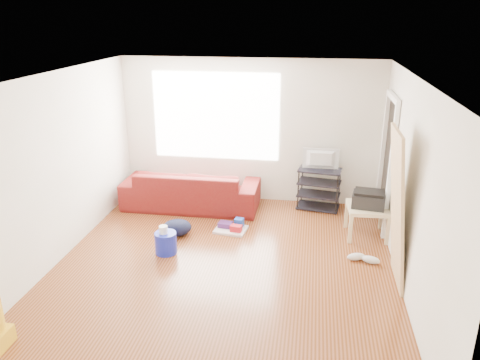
% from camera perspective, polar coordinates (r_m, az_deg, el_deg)
% --- Properties ---
extents(room, '(4.51, 5.01, 2.51)m').
position_cam_1_polar(room, '(5.93, -1.19, 0.54)').
color(room, '#572A0D').
rests_on(room, ground).
extents(sofa, '(2.32, 0.91, 0.68)m').
position_cam_1_polar(sofa, '(8.23, -5.87, -3.24)').
color(sofa, '#5E0D0F').
rests_on(sofa, ground).
extents(tv_stand, '(0.76, 0.51, 0.71)m').
position_cam_1_polar(tv_stand, '(8.10, 9.60, -1.04)').
color(tv_stand, black).
rests_on(tv_stand, ground).
extents(tv, '(0.60, 0.08, 0.34)m').
position_cam_1_polar(tv, '(7.93, 9.81, 2.48)').
color(tv, black).
rests_on(tv, tv_stand).
extents(side_table, '(0.62, 0.62, 0.48)m').
position_cam_1_polar(side_table, '(7.25, 15.28, -3.68)').
color(side_table, tan).
rests_on(side_table, ground).
extents(printer, '(0.52, 0.42, 0.25)m').
position_cam_1_polar(printer, '(7.18, 15.42, -2.25)').
color(printer, black).
rests_on(printer, side_table).
extents(bucket, '(0.32, 0.32, 0.31)m').
position_cam_1_polar(bucket, '(6.78, -8.97, -8.72)').
color(bucket, '#1824B4').
rests_on(bucket, ground).
extents(toilet_paper, '(0.12, 0.12, 0.11)m').
position_cam_1_polar(toilet_paper, '(6.68, -9.26, -7.18)').
color(toilet_paper, white).
rests_on(toilet_paper, bucket).
extents(cleaning_tray, '(0.52, 0.44, 0.17)m').
position_cam_1_polar(cleaning_tray, '(7.30, -1.00, -5.79)').
color(cleaning_tray, silver).
rests_on(cleaning_tray, ground).
extents(backpack, '(0.53, 0.47, 0.24)m').
position_cam_1_polar(backpack, '(7.25, -7.66, -6.63)').
color(backpack, black).
rests_on(backpack, ground).
extents(sneakers, '(0.46, 0.24, 0.10)m').
position_cam_1_polar(sneakers, '(6.66, 14.81, -9.21)').
color(sneakers, silver).
rests_on(sneakers, ground).
extents(door_panel, '(0.24, 0.78, 1.95)m').
position_cam_1_polar(door_panel, '(6.37, 17.65, -11.49)').
color(door_panel, tan).
rests_on(door_panel, ground).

